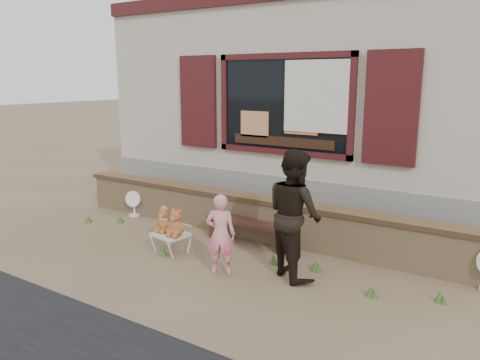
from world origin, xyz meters
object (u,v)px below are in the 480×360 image
Objects in this scene: teddy_bear_left at (164,219)px; bench at (248,227)px; child at (221,234)px; folding_chair at (171,235)px; adult at (294,214)px; teddy_bear_right at (177,222)px.

bench is at bearing 54.53° from teddy_bear_left.
teddy_bear_left is 1.21m from child.
adult is at bearing 17.08° from folding_chair.
adult is at bearing -28.64° from bench.
bench is 3.53× the size of teddy_bear_right.
child is (1.18, -0.26, 0.06)m from teddy_bear_left.
folding_chair is 1.11m from child.
bench is 3.86× the size of teddy_bear_left.
bench is 1.14m from teddy_bear_right.
adult is at bearing -174.14° from child.
teddy_bear_right is (-0.62, -0.93, 0.23)m from bench.
teddy_bear_left reaches higher than folding_chair.
folding_chair is 0.27m from teddy_bear_right.
teddy_bear_right reaches higher than teddy_bear_left.
teddy_bear_left is at bearing 180.00° from folding_chair.
bench is at bearing 60.06° from folding_chair.
teddy_bear_left is 2.04m from adult.
teddy_bear_right is at bearing -36.63° from child.
folding_chair is 1.44× the size of teddy_bear_left.
folding_chair is (-0.76, -0.91, -0.00)m from bench.
teddy_bear_right is 0.93m from child.
teddy_bear_left is at bearing -35.98° from child.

